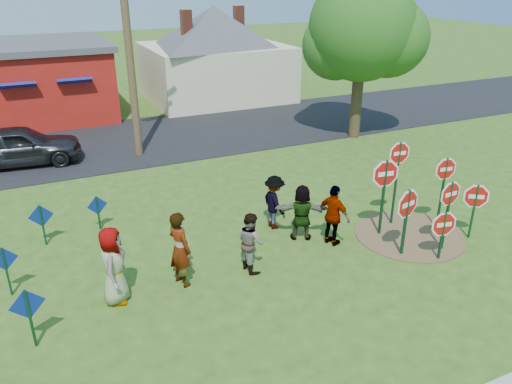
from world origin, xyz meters
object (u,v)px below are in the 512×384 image
stop_sign_b (398,162)px  stop_sign_d (445,176)px  stop_sign_a (407,209)px  person_b (180,249)px  person_a (113,266)px  utility_pole (127,28)px  leafy_tree (364,33)px  suv (19,146)px  stop_sign_c (449,201)px

stop_sign_b → stop_sign_d: size_ratio=1.16×
stop_sign_a → stop_sign_b: bearing=48.1°
stop_sign_a → person_b: (-5.95, 1.20, -0.41)m
stop_sign_d → person_a: stop_sign_d is taller
utility_pole → person_b: bearing=-96.6°
utility_pole → leafy_tree: (9.98, -1.66, -0.47)m
stop_sign_a → stop_sign_b: 1.95m
stop_sign_b → person_a: size_ratio=1.45×
stop_sign_b → person_a: 8.57m
stop_sign_b → person_b: 6.97m
stop_sign_d → suv: stop_sign_d is taller
stop_sign_c → leafy_tree: (3.98, 9.82, 3.21)m
stop_sign_a → suv: stop_sign_a is taller
suv → stop_sign_c: bearing=-133.0°
stop_sign_d → person_a: size_ratio=1.25×
stop_sign_c → stop_sign_d: 1.30m
stop_sign_a → leafy_tree: leafy_tree is taller
stop_sign_a → utility_pole: 12.78m
stop_sign_b → suv: 14.69m
stop_sign_a → stop_sign_d: size_ratio=0.87×
stop_sign_a → leafy_tree: (5.19, 9.56, 3.33)m
stop_sign_b → stop_sign_a: bearing=-114.7°
stop_sign_a → stop_sign_b: size_ratio=0.75×
stop_sign_b → suv: size_ratio=0.60×
suv → stop_sign_b: bearing=-129.1°
stop_sign_b → stop_sign_c: (0.29, -1.85, -0.53)m
leafy_tree → stop_sign_d: bearing=-110.0°
person_a → stop_sign_c: bearing=-78.9°
suv → person_a: bearing=-164.4°
stop_sign_b → person_b: size_ratio=1.41×
stop_sign_a → person_b: size_ratio=1.06×
stop_sign_b → suv: bearing=140.1°
stop_sign_b → stop_sign_c: size_ratio=1.27×
leafy_tree → suv: bearing=170.6°
utility_pole → stop_sign_b: bearing=-59.3°
stop_sign_a → suv: 15.23m
utility_pole → leafy_tree: 10.13m
stop_sign_a → utility_pole: bearing=101.2°
stop_sign_c → person_b: 7.33m
stop_sign_a → person_a: 7.67m
stop_sign_c → person_a: size_ratio=1.14×
stop_sign_d → stop_sign_a: bearing=-150.9°
stop_sign_b → person_b: stop_sign_b is taller
stop_sign_d → person_b: stop_sign_d is taller
suv → leafy_tree: (14.58, -2.42, 3.89)m
leafy_tree → stop_sign_b: bearing=-118.2°
person_b → stop_sign_c: bearing=-121.3°
person_a → suv: bearing=29.7°
person_a → stop_sign_b: bearing=-66.8°
person_a → person_b: (1.62, 0.05, 0.02)m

